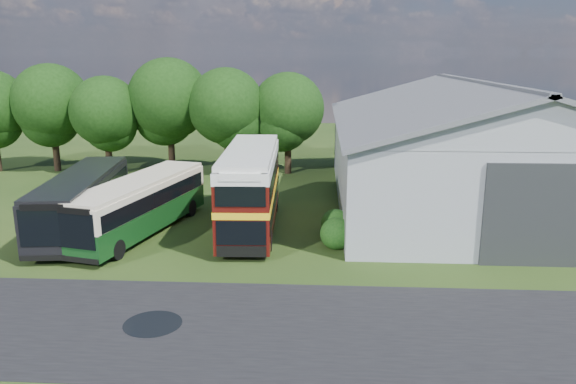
# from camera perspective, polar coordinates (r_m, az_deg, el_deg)

# --- Properties ---
(ground) EXTENTS (120.00, 120.00, 0.00)m
(ground) POSITION_cam_1_polar(r_m,az_deg,el_deg) (24.52, -8.14, -10.05)
(ground) COLOR #1B3210
(ground) RESTS_ON ground
(asphalt_road) EXTENTS (60.00, 8.00, 0.02)m
(asphalt_road) POSITION_cam_1_polar(r_m,az_deg,el_deg) (21.43, -1.65, -13.61)
(asphalt_road) COLOR black
(asphalt_road) RESTS_ON ground
(puddle) EXTENTS (2.20, 2.20, 0.01)m
(puddle) POSITION_cam_1_polar(r_m,az_deg,el_deg) (22.25, -13.58, -12.94)
(puddle) COLOR black
(puddle) RESTS_ON ground
(storage_shed) EXTENTS (18.80, 24.80, 8.15)m
(storage_shed) POSITION_cam_1_polar(r_m,az_deg,el_deg) (39.71, 18.39, 4.91)
(storage_shed) COLOR gray
(storage_shed) RESTS_ON ground
(tree_left_a) EXTENTS (6.46, 6.46, 9.12)m
(tree_left_a) POSITION_cam_1_polar(r_m,az_deg,el_deg) (51.84, -22.92, 8.38)
(tree_left_a) COLOR black
(tree_left_a) RESTS_ON ground
(tree_left_b) EXTENTS (5.78, 5.78, 8.16)m
(tree_left_b) POSITION_cam_1_polar(r_m,az_deg,el_deg) (48.98, -18.05, 7.80)
(tree_left_b) COLOR black
(tree_left_b) RESTS_ON ground
(tree_mid) EXTENTS (6.80, 6.80, 9.60)m
(tree_mid) POSITION_cam_1_polar(r_m,az_deg,el_deg) (48.57, -12.01, 9.23)
(tree_mid) COLOR black
(tree_mid) RESTS_ON ground
(tree_right_a) EXTENTS (6.26, 6.26, 8.83)m
(tree_right_a) POSITION_cam_1_polar(r_m,az_deg,el_deg) (46.57, -6.28, 8.65)
(tree_right_a) COLOR black
(tree_right_a) RESTS_ON ground
(tree_right_b) EXTENTS (5.98, 5.98, 8.45)m
(tree_right_b) POSITION_cam_1_polar(r_m,az_deg,el_deg) (46.82, -0.00, 8.45)
(tree_right_b) COLOR black
(tree_right_b) RESTS_ON ground
(shrub_front) EXTENTS (1.70, 1.70, 1.70)m
(shrub_front) POSITION_cam_1_polar(r_m,az_deg,el_deg) (29.65, 4.89, -5.65)
(shrub_front) COLOR #194714
(shrub_front) RESTS_ON ground
(shrub_mid) EXTENTS (1.60, 1.60, 1.60)m
(shrub_mid) POSITION_cam_1_polar(r_m,az_deg,el_deg) (31.54, 4.80, -4.43)
(shrub_mid) COLOR #194714
(shrub_mid) RESTS_ON ground
(bus_green_single) EXTENTS (5.21, 11.60, 3.12)m
(bus_green_single) POSITION_cam_1_polar(r_m,az_deg,el_deg) (32.43, -14.90, -1.28)
(bus_green_single) COLOR black
(bus_green_single) RESTS_ON ground
(bus_maroon_double) EXTENTS (3.20, 11.10, 4.73)m
(bus_maroon_double) POSITION_cam_1_polar(r_m,az_deg,el_deg) (32.03, -3.82, 0.27)
(bus_maroon_double) COLOR black
(bus_maroon_double) RESTS_ON ground
(bus_dark_single) EXTENTS (4.07, 11.99, 3.24)m
(bus_dark_single) POSITION_cam_1_polar(r_m,az_deg,el_deg) (34.04, -20.20, -0.86)
(bus_dark_single) COLOR black
(bus_dark_single) RESTS_ON ground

